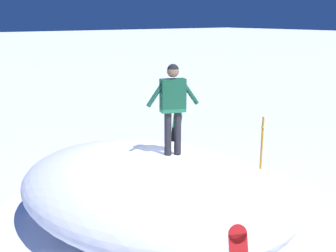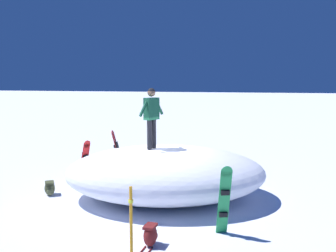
{
  "view_description": "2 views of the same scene",
  "coord_description": "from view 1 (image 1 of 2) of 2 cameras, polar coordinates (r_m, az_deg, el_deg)",
  "views": [
    {
      "loc": [
        -4.67,
        -6.12,
        4.2
      ],
      "look_at": [
        0.07,
        0.22,
        2.11
      ],
      "focal_mm": 44.17,
      "sensor_mm": 36.0,
      "label": 1
    },
    {
      "loc": [
        10.14,
        3.78,
        3.51
      ],
      "look_at": [
        -0.59,
        0.36,
        2.18
      ],
      "focal_mm": 39.3,
      "sensor_mm": 36.0,
      "label": 2
    }
  ],
  "objects": [
    {
      "name": "snow_mound",
      "position": [
        8.57,
        -2.42,
        -8.75
      ],
      "size": [
        6.07,
        7.09,
        1.57
      ],
      "primitive_type": "ellipsoid",
      "rotation": [
        0.0,
        0.0,
        1.86
      ],
      "color": "white",
      "rests_on": "ground"
    },
    {
      "name": "trail_marker_pole",
      "position": [
        11.74,
        12.84,
        -2.28
      ],
      "size": [
        0.1,
        0.1,
        1.57
      ],
      "color": "orange",
      "rests_on": "ground"
    },
    {
      "name": "snowboarder_standing",
      "position": [
        7.94,
        0.68,
        3.51
      ],
      "size": [
        1.03,
        0.43,
        1.79
      ],
      "color": "black",
      "rests_on": "snow_mound"
    },
    {
      "name": "ground",
      "position": [
        8.77,
        0.52,
        -13.84
      ],
      "size": [
        240.0,
        240.0,
        0.0
      ],
      "primitive_type": "plane",
      "color": "white"
    },
    {
      "name": "backpack_near",
      "position": [
        11.28,
        9.38,
        -5.95
      ],
      "size": [
        0.6,
        0.28,
        0.48
      ],
      "color": "maroon",
      "rests_on": "ground"
    },
    {
      "name": "snowboard_tertiary_upright",
      "position": [
        11.46,
        0.99,
        -2.09
      ],
      "size": [
        0.5,
        0.41,
        1.69
      ],
      "color": "#1E8C47",
      "rests_on": "ground"
    }
  ]
}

